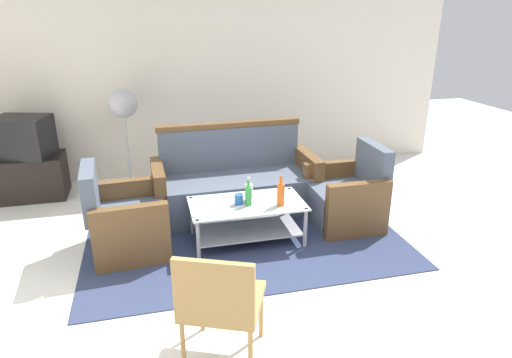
% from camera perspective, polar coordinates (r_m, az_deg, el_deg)
% --- Properties ---
extents(ground_plane, '(14.00, 14.00, 0.00)m').
position_cam_1_polar(ground_plane, '(3.82, 3.72, -13.45)').
color(ground_plane, white).
extents(wall_back, '(6.52, 0.12, 2.80)m').
position_cam_1_polar(wall_back, '(6.19, -4.74, 13.77)').
color(wall_back, silver).
rests_on(wall_back, ground).
extents(rug, '(3.08, 2.06, 0.01)m').
position_cam_1_polar(rug, '(4.55, -1.57, -7.29)').
color(rug, '#2D3856').
rests_on(rug, ground).
extents(couch, '(1.82, 0.78, 0.96)m').
position_cam_1_polar(couch, '(4.99, -2.65, -0.75)').
color(couch, '#4C5666').
rests_on(couch, rug).
extents(armchair_left, '(0.74, 0.80, 0.85)m').
position_cam_1_polar(armchair_left, '(4.35, -16.31, -5.42)').
color(armchair_left, '#4C5666').
rests_on(armchair_left, rug).
extents(armchair_right, '(0.70, 0.76, 0.85)m').
position_cam_1_polar(armchair_right, '(4.80, 11.53, -2.42)').
color(armchair_right, '#4C5666').
rests_on(armchair_right, rug).
extents(coffee_table, '(1.10, 0.60, 0.40)m').
position_cam_1_polar(coffee_table, '(4.35, -1.17, -4.75)').
color(coffee_table, silver).
rests_on(coffee_table, rug).
extents(bottle_green, '(0.06, 0.06, 0.25)m').
position_cam_1_polar(bottle_green, '(4.21, -0.98, -2.14)').
color(bottle_green, '#2D8C38').
rests_on(bottle_green, coffee_table).
extents(bottle_clear, '(0.08, 0.08, 0.24)m').
position_cam_1_polar(bottle_clear, '(4.31, -0.90, -1.64)').
color(bottle_clear, silver).
rests_on(bottle_clear, coffee_table).
extents(bottle_orange, '(0.07, 0.07, 0.30)m').
position_cam_1_polar(bottle_orange, '(4.20, 3.18, -1.95)').
color(bottle_orange, '#D85919').
rests_on(bottle_orange, coffee_table).
extents(cup, '(0.08, 0.08, 0.10)m').
position_cam_1_polar(cup, '(4.25, -2.21, -2.62)').
color(cup, '#2659A5').
rests_on(cup, coffee_table).
extents(tv_stand, '(0.80, 0.50, 0.52)m').
position_cam_1_polar(tv_stand, '(6.03, -26.86, 0.23)').
color(tv_stand, black).
rests_on(tv_stand, ground).
extents(television, '(0.70, 0.59, 0.48)m').
position_cam_1_polar(television, '(5.90, -27.63, 4.79)').
color(television, black).
rests_on(television, tv_stand).
extents(pedestal_fan, '(0.36, 0.36, 1.27)m').
position_cam_1_polar(pedestal_fan, '(5.72, -16.61, 8.49)').
color(pedestal_fan, '#2D2D33').
rests_on(pedestal_fan, ground).
extents(wicker_chair, '(0.63, 0.63, 0.84)m').
position_cam_1_polar(wicker_chair, '(2.82, -4.67, -15.13)').
color(wicker_chair, '#AD844C').
rests_on(wicker_chair, ground).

